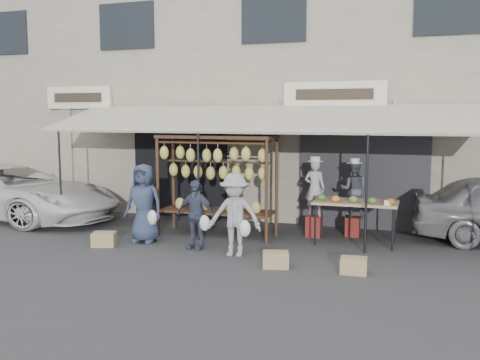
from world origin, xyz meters
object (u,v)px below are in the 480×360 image
(crate_near_b, at_px, (354,266))
(van, at_px, (5,178))
(customer_mid, at_px, (195,215))
(crate_far, at_px, (104,239))
(vendor_left, at_px, (315,188))
(banana_rack, at_px, (216,166))
(produce_table, at_px, (355,203))
(customer_left, at_px, (144,203))
(customer_right, at_px, (235,215))
(vendor_right, at_px, (354,189))
(crate_near_a, at_px, (276,260))

(crate_near_b, bearing_deg, van, 165.57)
(customer_mid, distance_m, crate_far, 1.99)
(vendor_left, bearing_deg, banana_rack, 15.88)
(customer_mid, distance_m, crate_near_b, 3.33)
(produce_table, height_order, customer_left, customer_left)
(customer_right, bearing_deg, vendor_left, 56.02)
(vendor_left, height_order, vendor_right, vendor_left)
(banana_rack, height_order, crate_far, banana_rack)
(crate_near_b, bearing_deg, banana_rack, 149.39)
(banana_rack, xyz_separation_m, customer_right, (0.94, -1.45, -0.78))
(vendor_right, distance_m, crate_far, 5.44)
(vendor_left, bearing_deg, customer_mid, 40.86)
(crate_far, bearing_deg, van, 154.22)
(banana_rack, distance_m, customer_left, 1.76)
(banana_rack, height_order, vendor_left, banana_rack)
(crate_near_b, bearing_deg, customer_left, 168.80)
(crate_near_b, relative_size, crate_far, 0.95)
(crate_near_a, xyz_separation_m, crate_far, (-3.73, 0.38, 0.00))
(crate_far, bearing_deg, customer_mid, 11.85)
(vendor_right, bearing_deg, crate_near_a, 67.17)
(customer_right, xyz_separation_m, van, (-7.19, 1.98, 0.23))
(customer_right, relative_size, crate_near_b, 3.57)
(produce_table, bearing_deg, crate_near_a, -117.12)
(produce_table, height_order, customer_mid, customer_mid)
(customer_left, relative_size, customer_mid, 1.19)
(produce_table, distance_m, van, 9.26)
(banana_rack, xyz_separation_m, vendor_right, (2.87, 0.95, -0.52))
(crate_near_b, height_order, van, van)
(vendor_left, height_order, crate_near_b, vendor_left)
(vendor_right, bearing_deg, banana_rack, 14.07)
(crate_near_b, relative_size, van, 0.09)
(customer_mid, bearing_deg, vendor_right, 43.48)
(customer_mid, xyz_separation_m, van, (-6.28, 1.74, 0.32))
(banana_rack, height_order, customer_mid, banana_rack)
(vendor_right, height_order, crate_near_b, vendor_right)
(produce_table, distance_m, customer_left, 4.40)
(produce_table, height_order, crate_near_b, produce_table)
(customer_right, bearing_deg, customer_left, 163.55)
(customer_right, bearing_deg, banana_rack, 117.43)
(crate_near_a, relative_size, van, 0.09)
(vendor_left, relative_size, customer_left, 0.75)
(vendor_left, distance_m, crate_near_b, 2.95)
(vendor_right, bearing_deg, customer_right, 46.88)
(banana_rack, bearing_deg, crate_far, -139.13)
(customer_mid, relative_size, crate_near_b, 3.15)
(vendor_left, xyz_separation_m, crate_near_a, (-0.18, -2.61, -0.95))
(customer_mid, height_order, crate_far, customer_mid)
(customer_left, xyz_separation_m, crate_near_b, (4.46, -0.88, -0.70))
(customer_mid, distance_m, van, 6.52)
(customer_left, xyz_separation_m, crate_near_a, (3.12, -0.96, -0.69))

